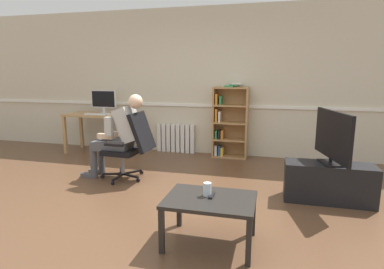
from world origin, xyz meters
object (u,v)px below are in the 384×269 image
(keyboard, at_px, (96,114))
(bookshelf, at_px, (229,122))
(radiator, at_px, (176,138))
(drinking_glass, at_px, (207,189))
(computer_mouse, at_px, (110,114))
(tv_stand, at_px, (329,183))
(tv_screen, at_px, (333,137))
(person_seated, at_px, (119,134))
(spare_remote, at_px, (212,195))
(office_chair, at_px, (131,144))
(coffee_table, at_px, (210,204))
(imac_monitor, at_px, (103,100))
(computer_desk, at_px, (100,119))

(keyboard, bearing_deg, bookshelf, 10.14)
(radiator, distance_m, drinking_glass, 3.39)
(computer_mouse, bearing_deg, tv_stand, -20.70)
(tv_stand, distance_m, tv_screen, 0.56)
(person_seated, relative_size, tv_screen, 1.38)
(bookshelf, xyz_separation_m, radiator, (-1.04, 0.10, -0.37))
(tv_screen, relative_size, spare_remote, 5.95)
(radiator, distance_m, office_chair, 1.74)
(drinking_glass, bearing_deg, office_chair, 134.79)
(computer_mouse, xyz_separation_m, drinking_glass, (2.39, -2.62, -0.28))
(keyboard, bearing_deg, person_seated, -47.63)
(person_seated, bearing_deg, bookshelf, 142.07)
(keyboard, relative_size, bookshelf, 0.32)
(tv_stand, relative_size, coffee_table, 1.29)
(imac_monitor, relative_size, person_seated, 0.41)
(tv_screen, bearing_deg, computer_desk, 54.96)
(person_seated, distance_m, tv_stand, 2.84)
(spare_remote, bearing_deg, tv_stand, 46.32)
(imac_monitor, xyz_separation_m, spare_remote, (2.66, -2.82, -0.57))
(bookshelf, relative_size, office_chair, 1.37)
(person_seated, xyz_separation_m, spare_remote, (1.63, -1.42, -0.21))
(imac_monitor, distance_m, office_chair, 1.92)
(person_seated, bearing_deg, radiator, 171.68)
(bookshelf, bearing_deg, imac_monitor, -174.81)
(imac_monitor, height_order, coffee_table, imac_monitor)
(tv_screen, bearing_deg, spare_remote, 122.74)
(radiator, bearing_deg, computer_mouse, -155.43)
(radiator, relative_size, coffee_table, 0.94)
(radiator, height_order, spare_remote, radiator)
(keyboard, height_order, tv_screen, tv_screen)
(drinking_glass, bearing_deg, imac_monitor, 132.89)
(computer_mouse, height_order, radiator, computer_mouse)
(radiator, xyz_separation_m, drinking_glass, (1.28, -3.13, 0.22))
(computer_desk, height_order, tv_stand, computer_desk)
(computer_mouse, xyz_separation_m, office_chair, (0.99, -1.21, -0.25))
(imac_monitor, height_order, computer_mouse, imac_monitor)
(keyboard, relative_size, person_seated, 0.35)
(drinking_glass, xyz_separation_m, spare_remote, (0.04, -0.00, -0.05))
(tv_screen, bearing_deg, radiator, 39.01)
(computer_mouse, xyz_separation_m, spare_remote, (2.43, -2.62, -0.33))
(spare_remote, bearing_deg, office_chair, 135.03)
(spare_remote, bearing_deg, keyboard, 135.54)
(drinking_glass, bearing_deg, spare_remote, -0.26)
(tv_screen, bearing_deg, imac_monitor, 53.76)
(computer_mouse, bearing_deg, bookshelf, 10.87)
(office_chair, bearing_deg, computer_mouse, -138.75)
(person_seated, bearing_deg, imac_monitor, -141.65)
(tv_stand, distance_m, coffee_table, 1.77)
(imac_monitor, bearing_deg, person_seated, -53.56)
(office_chair, xyz_separation_m, person_seated, (-0.18, 0.01, 0.13))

